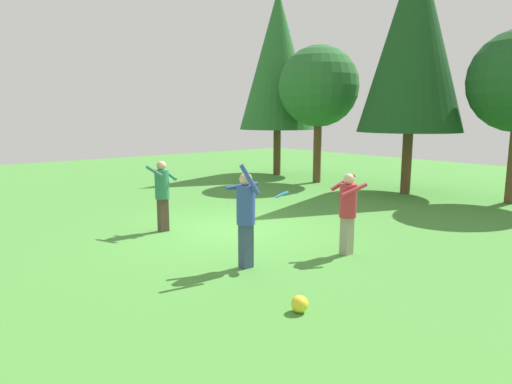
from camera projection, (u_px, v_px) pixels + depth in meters
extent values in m
plane|color=#478C38|center=(229.00, 229.00, 10.98)|extent=(40.00, 40.00, 0.00)
cube|color=#38476B|center=(246.00, 246.00, 8.18)|extent=(0.19, 0.22, 0.82)
cylinder|color=#334C9E|center=(246.00, 205.00, 8.05)|extent=(0.34, 0.34, 0.72)
sphere|color=beige|center=(246.00, 179.00, 7.97)|extent=(0.23, 0.23, 0.23)
cylinder|color=#334C9E|center=(242.00, 186.00, 8.18)|extent=(0.27, 0.61, 0.13)
cylinder|color=#334C9E|center=(250.00, 180.00, 7.79)|extent=(0.19, 0.39, 0.56)
cube|color=gray|center=(347.00, 236.00, 8.97)|extent=(0.19, 0.22, 0.77)
cylinder|color=#B72D38|center=(348.00, 201.00, 8.85)|extent=(0.34, 0.34, 0.67)
sphere|color=beige|center=(349.00, 179.00, 8.78)|extent=(0.22, 0.22, 0.22)
cylinder|color=#B72D38|center=(354.00, 190.00, 8.63)|extent=(0.26, 0.56, 0.26)
cylinder|color=#B72D38|center=(343.00, 182.00, 8.98)|extent=(0.25, 0.54, 0.33)
cube|color=#4C382D|center=(163.00, 215.00, 10.76)|extent=(0.19, 0.22, 0.80)
cylinder|color=#2D7551|center=(162.00, 184.00, 10.64)|extent=(0.34, 0.34, 0.70)
sphere|color=tan|center=(161.00, 166.00, 10.56)|extent=(0.23, 0.23, 0.23)
cylinder|color=#2D7551|center=(168.00, 173.00, 10.75)|extent=(0.58, 0.17, 0.31)
cylinder|color=#2D7551|center=(155.00, 172.00, 10.43)|extent=(0.59, 0.17, 0.25)
cylinder|color=#2393D1|center=(282.00, 195.00, 8.29)|extent=(0.37, 0.37, 0.14)
sphere|color=orange|center=(247.00, 203.00, 13.59)|extent=(0.27, 0.27, 0.27)
sphere|color=yellow|center=(300.00, 304.00, 6.34)|extent=(0.25, 0.25, 0.25)
cylinder|color=brown|center=(317.00, 147.00, 18.48)|extent=(0.33, 0.33, 2.96)
sphere|color=#28662D|center=(319.00, 86.00, 18.06)|extent=(3.25, 3.25, 3.25)
cylinder|color=brown|center=(277.00, 133.00, 20.85)|extent=(0.34, 0.34, 3.89)
cone|color=#28662D|center=(278.00, 60.00, 20.29)|extent=(3.50, 3.50, 6.22)
cylinder|color=brown|center=(408.00, 138.00, 15.75)|extent=(0.34, 0.34, 4.00)
cone|color=#19471E|center=(414.00, 37.00, 15.18)|extent=(3.60, 3.60, 6.40)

